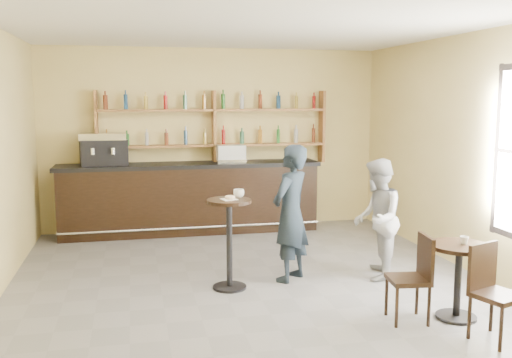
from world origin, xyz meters
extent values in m
plane|color=slate|center=(0.00, 0.00, 0.00)|extent=(7.00, 7.00, 0.00)
plane|color=white|center=(0.00, 0.00, 3.20)|extent=(7.00, 7.00, 0.00)
plane|color=#DBC57C|center=(0.00, 3.50, 1.60)|extent=(7.00, 0.00, 7.00)
plane|color=#DBC57C|center=(0.00, -3.50, 1.60)|extent=(7.00, 0.00, 7.00)
plane|color=#DBC57C|center=(3.00, 0.00, 1.60)|extent=(0.00, 7.00, 7.00)
cube|color=white|center=(-0.29, 0.07, 1.12)|extent=(0.22, 0.22, 0.00)
torus|color=tan|center=(-0.28, 0.06, 1.14)|extent=(0.13, 0.13, 0.04)
imported|color=white|center=(-0.15, 0.17, 1.17)|extent=(0.18, 0.18, 0.10)
imported|color=black|center=(0.53, 0.24, 0.88)|extent=(0.75, 0.75, 1.76)
imported|color=white|center=(1.97, -1.40, 0.85)|extent=(0.12, 0.12, 0.08)
imported|color=gray|center=(1.64, 0.08, 0.78)|extent=(0.86, 0.94, 1.57)
camera|label=1|loc=(-1.42, -6.63, 2.34)|focal=40.00mm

